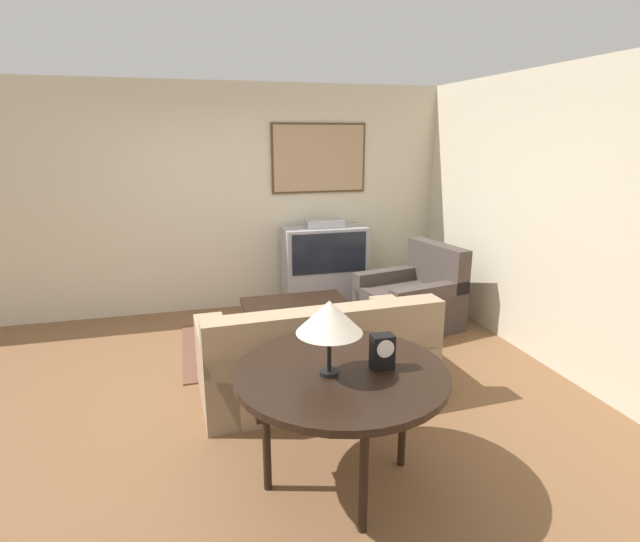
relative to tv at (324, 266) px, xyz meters
The scene contains 11 objects.
ground_plane 2.17m from the tv, 119.82° to the right, with size 12.00×12.00×0.00m, color brown.
wall_back 1.36m from the tv, 163.79° to the left, with size 12.00×0.10×2.70m.
wall_right 2.56m from the tv, 49.17° to the right, with size 0.06×12.00×2.70m.
area_rug 1.24m from the tv, 118.13° to the right, with size 2.45×1.43×0.01m.
tv is the anchor object (origin of this frame).
couch 2.22m from the tv, 107.71° to the right, with size 1.91×1.03×0.84m.
armchair 1.22m from the tv, 50.27° to the right, with size 1.10×1.05×0.92m.
coffee_table 1.22m from the tv, 120.33° to the right, with size 1.06×0.57×0.45m.
console_table 3.37m from the tv, 104.12° to the right, with size 1.27×1.27×0.77m.
table_lamp 3.47m from the tv, 105.35° to the right, with size 0.38×0.38×0.45m.
mantel_clock 3.37m from the tv, 100.01° to the right, with size 0.13×0.10×0.21m.
Camera 1 is at (-0.59, -3.96, 2.10)m, focal length 28.00 mm.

